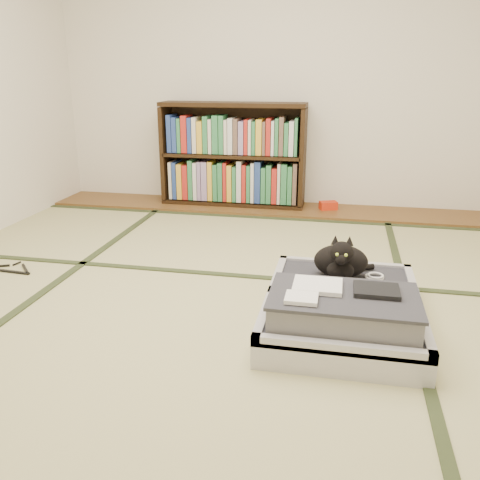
# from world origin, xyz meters

# --- Properties ---
(floor) EXTENTS (4.50, 4.50, 0.00)m
(floor) POSITION_xyz_m (0.00, 0.00, 0.00)
(floor) COLOR tan
(floor) RESTS_ON ground
(wood_strip) EXTENTS (4.00, 0.50, 0.02)m
(wood_strip) POSITION_xyz_m (0.00, 2.00, 0.01)
(wood_strip) COLOR brown
(wood_strip) RESTS_ON ground
(red_item) EXTENTS (0.17, 0.14, 0.07)m
(red_item) POSITION_xyz_m (0.51, 2.03, 0.06)
(red_item) COLOR red
(red_item) RESTS_ON wood_strip
(room_shell) EXTENTS (4.50, 4.50, 4.50)m
(room_shell) POSITION_xyz_m (0.00, 0.00, 1.46)
(room_shell) COLOR white
(room_shell) RESTS_ON ground
(tatami_borders) EXTENTS (4.00, 4.50, 0.01)m
(tatami_borders) POSITION_xyz_m (0.00, 0.49, 0.00)
(tatami_borders) COLOR #2D381E
(tatami_borders) RESTS_ON ground
(bookcase) EXTENTS (1.29, 0.30, 0.92)m
(bookcase) POSITION_xyz_m (-0.37, 2.07, 0.45)
(bookcase) COLOR black
(bookcase) RESTS_ON wood_strip
(suitcase) EXTENTS (0.73, 0.98, 0.29)m
(suitcase) POSITION_xyz_m (0.65, -0.14, 0.10)
(suitcase) COLOR #B9B9BF
(suitcase) RESTS_ON floor
(cat) EXTENTS (0.33, 0.33, 0.26)m
(cat) POSITION_xyz_m (0.63, 0.15, 0.24)
(cat) COLOR black
(cat) RESTS_ON suitcase
(cable_coil) EXTENTS (0.10, 0.10, 0.02)m
(cable_coil) POSITION_xyz_m (0.81, 0.18, 0.15)
(cable_coil) COLOR white
(cable_coil) RESTS_ON suitcase
(hanger) EXTENTS (0.38, 0.18, 0.01)m
(hanger) POSITION_xyz_m (-1.41, 0.20, 0.01)
(hanger) COLOR black
(hanger) RESTS_ON floor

